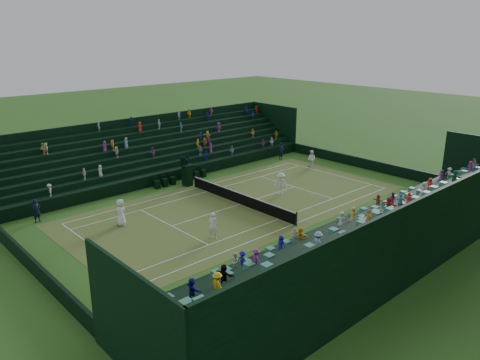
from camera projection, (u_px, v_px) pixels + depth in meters
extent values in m
plane|color=#325D1D|center=(240.00, 204.00, 36.45)|extent=(160.00, 160.00, 0.00)
cube|color=#2D6923|center=(240.00, 204.00, 36.45)|extent=(12.97, 26.77, 0.01)
cube|color=black|center=(358.00, 162.00, 46.49)|extent=(17.17, 0.20, 1.00)
cube|color=black|center=(30.00, 263.00, 26.11)|extent=(17.17, 0.20, 1.00)
cube|color=black|center=(328.00, 231.00, 30.32)|extent=(0.20, 31.77, 1.00)
cube|color=black|center=(177.00, 175.00, 42.29)|extent=(0.20, 31.77, 1.00)
cube|color=black|center=(334.00, 233.00, 29.96)|extent=(0.80, 32.00, 1.00)
cube|color=black|center=(345.00, 234.00, 29.33)|extent=(0.80, 32.00, 1.45)
cube|color=black|center=(356.00, 235.00, 28.70)|extent=(0.80, 32.00, 1.90)
cube|color=black|center=(367.00, 235.00, 28.07)|extent=(0.80, 32.00, 2.35)
cube|color=black|center=(379.00, 236.00, 27.44)|extent=(0.80, 32.00, 2.80)
cube|color=black|center=(392.00, 237.00, 26.80)|extent=(0.80, 32.00, 3.25)
cube|color=black|center=(405.00, 237.00, 26.17)|extent=(0.80, 32.00, 3.70)
cube|color=black|center=(419.00, 238.00, 25.54)|extent=(0.80, 32.00, 4.15)
cube|color=black|center=(429.00, 235.00, 25.07)|extent=(0.20, 32.00, 4.90)
cube|color=black|center=(174.00, 174.00, 42.64)|extent=(0.80, 32.00, 1.00)
cube|color=black|center=(169.00, 170.00, 43.14)|extent=(0.80, 32.00, 1.45)
cube|color=black|center=(164.00, 165.00, 43.63)|extent=(0.80, 32.00, 1.90)
cube|color=black|center=(159.00, 161.00, 44.13)|extent=(0.80, 32.00, 2.35)
cube|color=black|center=(154.00, 158.00, 44.62)|extent=(0.80, 32.00, 2.80)
cube|color=black|center=(150.00, 154.00, 45.12)|extent=(0.80, 32.00, 3.25)
cube|color=black|center=(145.00, 150.00, 45.62)|extent=(0.80, 32.00, 3.70)
cube|color=black|center=(141.00, 146.00, 46.11)|extent=(0.80, 32.00, 4.15)
cube|color=black|center=(138.00, 142.00, 46.35)|extent=(0.20, 32.00, 4.90)
cylinder|color=black|center=(195.00, 181.00, 40.37)|extent=(0.10, 0.10, 1.06)
cylinder|color=black|center=(296.00, 219.00, 32.21)|extent=(0.10, 0.10, 1.06)
cube|color=black|center=(240.00, 199.00, 36.31)|extent=(11.57, 0.02, 0.86)
cube|color=white|center=(240.00, 193.00, 36.17)|extent=(11.57, 0.04, 0.07)
cube|color=black|center=(187.00, 176.00, 40.69)|extent=(0.70, 0.70, 1.80)
cube|color=black|center=(187.00, 165.00, 40.40)|extent=(0.90, 0.90, 0.10)
cube|color=black|center=(184.00, 161.00, 40.54)|extent=(0.08, 0.90, 0.70)
imported|color=black|center=(187.00, 159.00, 40.25)|extent=(0.39, 0.48, 0.93)
cube|color=black|center=(157.00, 184.00, 40.10)|extent=(0.44, 0.44, 0.70)
cube|color=black|center=(155.00, 179.00, 40.12)|extent=(0.05, 0.44, 0.44)
cube|color=black|center=(165.00, 183.00, 40.61)|extent=(0.44, 0.44, 0.70)
cube|color=black|center=(163.00, 177.00, 40.63)|extent=(0.05, 0.44, 0.44)
cube|color=black|center=(172.00, 181.00, 41.13)|extent=(0.44, 0.44, 0.70)
cube|color=black|center=(171.00, 175.00, 41.15)|extent=(0.05, 0.44, 0.44)
cube|color=black|center=(189.00, 177.00, 42.28)|extent=(0.44, 0.44, 0.70)
cube|color=black|center=(187.00, 172.00, 42.30)|extent=(0.05, 0.44, 0.44)
cube|color=black|center=(196.00, 175.00, 42.79)|extent=(0.44, 0.44, 0.70)
cube|color=black|center=(195.00, 170.00, 42.82)|extent=(0.05, 0.44, 0.44)
cube|color=black|center=(203.00, 173.00, 43.31)|extent=(0.44, 0.44, 0.70)
cube|color=black|center=(201.00, 168.00, 43.33)|extent=(0.05, 0.44, 0.44)
imported|color=white|center=(121.00, 212.00, 32.24)|extent=(1.08, 0.88, 1.90)
imported|color=white|center=(213.00, 225.00, 30.23)|extent=(0.78, 0.71, 1.79)
imported|color=white|center=(312.00, 159.00, 46.24)|extent=(0.88, 0.71, 1.72)
imported|color=white|center=(281.00, 184.00, 38.35)|extent=(1.39, 1.08, 1.90)
imported|color=black|center=(281.00, 151.00, 49.11)|extent=(0.54, 0.72, 1.81)
imported|color=black|center=(37.00, 211.00, 32.84)|extent=(0.58, 0.71, 1.70)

